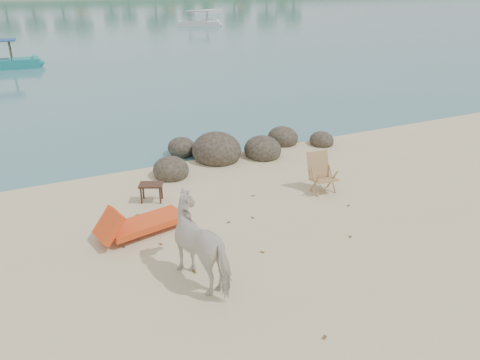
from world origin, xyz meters
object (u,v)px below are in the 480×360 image
object	(u,v)px
side_table	(152,194)
lounge_chair	(146,220)
boulders	(233,151)
deck_chair	(324,175)
cow	(205,244)

from	to	relation	value
side_table	lounge_chair	xyz separation A→B (m)	(-0.53, -1.45, 0.08)
lounge_chair	side_table	bearing A→B (deg)	57.99
boulders	side_table	bearing A→B (deg)	-147.23
lounge_chair	boulders	bearing A→B (deg)	31.42
deck_chair	boulders	bearing A→B (deg)	113.20
side_table	deck_chair	size ratio (longest dim) A/B	0.57
cow	side_table	xyz separation A→B (m)	(-0.03, 3.60, -0.53)
boulders	side_table	size ratio (longest dim) A/B	10.83
lounge_chair	deck_chair	world-z (taller)	deck_chair
lounge_chair	deck_chair	size ratio (longest dim) A/B	2.08
boulders	lounge_chair	world-z (taller)	boulders
cow	lounge_chair	distance (m)	2.27
boulders	lounge_chair	xyz separation A→B (m)	(-3.70, -3.49, 0.11)
side_table	lounge_chair	world-z (taller)	lounge_chair
boulders	cow	distance (m)	6.49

